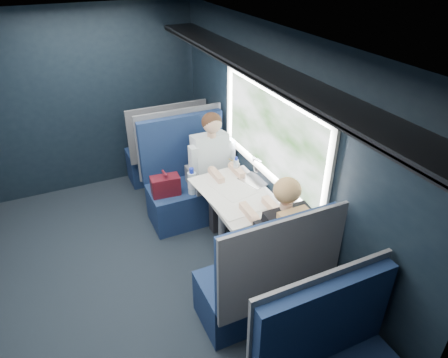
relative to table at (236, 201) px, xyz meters
name	(u,v)px	position (x,y,z in m)	size (l,w,h in m)	color
ground	(141,281)	(-1.03, 0.00, -0.67)	(2.80, 4.20, 0.01)	black
room_shell	(125,146)	(-1.01, 0.00, 0.81)	(3.00, 4.40, 2.40)	black
table	(236,201)	(0.00, 0.00, 0.00)	(0.62, 1.00, 0.74)	#54565E
seat_bay_near	(189,184)	(-0.19, 0.87, -0.24)	(1.04, 0.62, 1.26)	#0D1A3A
seat_bay_far	(262,283)	(-0.18, -0.87, -0.25)	(1.04, 0.62, 1.26)	#0D1A3A
seat_row_front	(166,152)	(-0.18, 1.80, -0.25)	(1.04, 0.51, 1.16)	#0D1A3A
man	(214,164)	(0.07, 0.70, 0.06)	(0.53, 0.56, 1.32)	black
woman	(280,235)	(0.07, -0.71, 0.06)	(0.53, 0.56, 1.32)	black
papers	(232,191)	(-0.01, 0.07, 0.08)	(0.59, 0.86, 0.01)	white
laptop	(259,175)	(0.33, 0.14, 0.14)	(0.31, 0.35, 0.22)	silver
bottle_small	(236,166)	(0.18, 0.38, 0.16)	(0.06, 0.06, 0.19)	silver
cup	(237,168)	(0.20, 0.41, 0.12)	(0.07, 0.07, 0.09)	white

